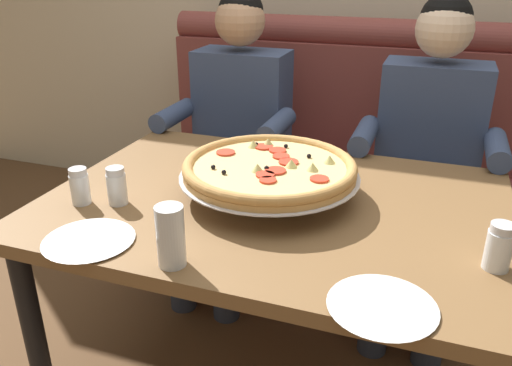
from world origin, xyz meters
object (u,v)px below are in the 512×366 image
drinking_glass (171,240)px  shaker_pepper_flakes (498,250)px  booth_bench (334,182)px  pizza (270,169)px  diner_right (427,149)px  diner_left (234,127)px  plate_near_left (382,304)px  shaker_parmesan (80,189)px  dining_table (274,224)px  shaker_oregano (117,188)px  plate_near_right (89,238)px

drinking_glass → shaker_pepper_flakes: bearing=18.4°
booth_bench → pizza: size_ratio=3.36×
diner_right → pizza: (-0.43, -0.65, 0.11)m
diner_left → plate_near_left: 1.33m
diner_right → shaker_parmesan: bearing=-136.1°
dining_table → pizza: 0.17m
dining_table → plate_near_left: size_ratio=5.86×
shaker_parmesan → diner_right: bearing=43.9°
plate_near_left → shaker_pepper_flakes: bearing=46.4°
dining_table → drinking_glass: drinking_glass is taller
booth_bench → shaker_pepper_flakes: booth_bench is taller
dining_table → shaker_oregano: (-0.42, -0.17, 0.13)m
dining_table → diner_right: diner_right is taller
diner_left → diner_right: same height
plate_near_right → plate_near_left: bearing=-1.9°
booth_bench → dining_table: bearing=-90.0°
pizza → shaker_pepper_flakes: size_ratio=4.68×
shaker_oregano → shaker_pepper_flakes: bearing=-0.0°
dining_table → diner_right: size_ratio=1.04×
shaker_parmesan → plate_near_right: size_ratio=0.47×
plate_near_right → drinking_glass: bearing=-5.1°
dining_table → pizza: bearing=133.9°
diner_left → shaker_parmesan: diner_left is taller
plate_near_left → plate_near_right: size_ratio=0.98×
diner_right → shaker_oregano: bearing=-133.9°
booth_bench → plate_near_left: 1.45m
plate_near_right → booth_bench: bearing=74.7°
booth_bench → shaker_pepper_flakes: (0.59, -1.12, 0.38)m
shaker_pepper_flakes → plate_near_right: size_ratio=0.49×
dining_table → diner_left: diner_left is taller
diner_right → plate_near_left: bearing=-92.0°
pizza → plate_near_left: size_ratio=2.34×
dining_table → plate_near_right: size_ratio=5.77×
dining_table → shaker_pepper_flakes: (0.59, -0.18, 0.13)m
shaker_pepper_flakes → plate_near_left: 0.33m
pizza → drinking_glass: size_ratio=3.57×
shaker_oregano → plate_near_left: (0.78, -0.24, -0.04)m
booth_bench → diner_left: diner_left is taller
dining_table → plate_near_right: 0.54m
pizza → shaker_oregano: size_ratio=4.78×
diner_left → drinking_glass: (0.28, -1.09, 0.09)m
booth_bench → shaker_pepper_flakes: 1.32m
diner_right → plate_near_right: bearing=-125.7°
diner_right → plate_near_left: size_ratio=5.61×
shaker_parmesan → plate_near_left: (0.88, -0.20, -0.04)m
diner_right → shaker_pepper_flakes: bearing=-77.6°
diner_left → shaker_parmesan: bearing=-97.6°
booth_bench → plate_near_left: bearing=-75.0°
booth_bench → dining_table: (0.00, -0.94, 0.25)m
diner_left → plate_near_right: 1.07m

